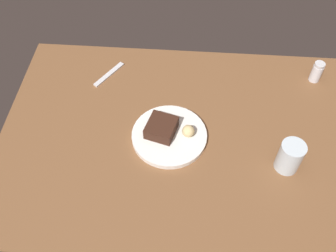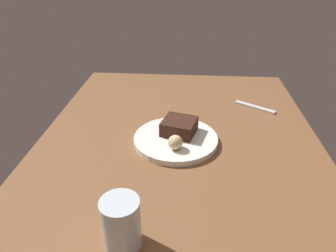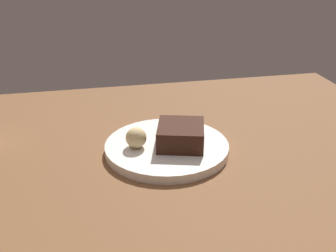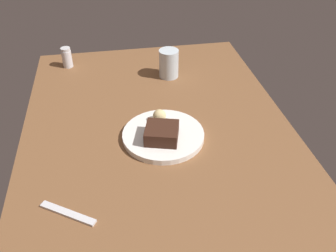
{
  "view_description": "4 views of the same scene",
  "coord_description": "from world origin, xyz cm",
  "px_view_note": "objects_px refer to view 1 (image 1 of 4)",
  "views": [
    {
      "loc": [
        1.39,
        -72.99,
        103.87
      ],
      "look_at": [
        -4.05,
        -0.7,
        8.91
      ],
      "focal_mm": 40.17,
      "sensor_mm": 36.0,
      "label": 1
    },
    {
      "loc": [
        73.75,
        2.69,
        52.88
      ],
      "look_at": [
        -6.74,
        -3.39,
        6.57
      ],
      "focal_mm": 33.19,
      "sensor_mm": 36.0,
      "label": 2
    },
    {
      "loc": [
        11.27,
        71.24,
        42.91
      ],
      "look_at": [
        -4.22,
        -2.57,
        7.82
      ],
      "focal_mm": 44.45,
      "sensor_mm": 36.0,
      "label": 3
    },
    {
      "loc": [
        -86.67,
        12.24,
        71.41
      ],
      "look_at": [
        -5.66,
        -1.94,
        8.79
      ],
      "focal_mm": 38.15,
      "sensor_mm": 36.0,
      "label": 4
    }
  ],
  "objects_px": {
    "water_glass": "(290,157)",
    "dessert_spoon": "(109,74)",
    "bread_roll": "(188,131)",
    "salt_shaker": "(317,72)",
    "dessert_plate": "(169,136)",
    "chocolate_cake_slice": "(161,128)"
  },
  "relations": [
    {
      "from": "bread_roll",
      "to": "water_glass",
      "type": "relative_size",
      "value": 0.38
    },
    {
      "from": "bread_roll",
      "to": "water_glass",
      "type": "xyz_separation_m",
      "value": [
        0.31,
        -0.08,
        0.02
      ]
    },
    {
      "from": "dessert_plate",
      "to": "salt_shaker",
      "type": "distance_m",
      "value": 0.6
    },
    {
      "from": "chocolate_cake_slice",
      "to": "salt_shaker",
      "type": "height_order",
      "value": "salt_shaker"
    },
    {
      "from": "salt_shaker",
      "to": "chocolate_cake_slice",
      "type": "bearing_deg",
      "value": -151.21
    },
    {
      "from": "dessert_plate",
      "to": "bread_roll",
      "type": "bearing_deg",
      "value": 1.73
    },
    {
      "from": "dessert_spoon",
      "to": "bread_roll",
      "type": "bearing_deg",
      "value": 81.92
    },
    {
      "from": "salt_shaker",
      "to": "water_glass",
      "type": "distance_m",
      "value": 0.41
    },
    {
      "from": "dessert_plate",
      "to": "water_glass",
      "type": "xyz_separation_m",
      "value": [
        0.37,
        -0.08,
        0.04
      ]
    },
    {
      "from": "dessert_plate",
      "to": "salt_shaker",
      "type": "bearing_deg",
      "value": 30.51
    },
    {
      "from": "chocolate_cake_slice",
      "to": "salt_shaker",
      "type": "xyz_separation_m",
      "value": [
        0.54,
        0.3,
        0.0
      ]
    },
    {
      "from": "dessert_plate",
      "to": "salt_shaker",
      "type": "height_order",
      "value": "salt_shaker"
    },
    {
      "from": "dessert_plate",
      "to": "dessert_spoon",
      "type": "relative_size",
      "value": 1.65
    },
    {
      "from": "bread_roll",
      "to": "dessert_spoon",
      "type": "relative_size",
      "value": 0.27
    },
    {
      "from": "dessert_plate",
      "to": "chocolate_cake_slice",
      "type": "relative_size",
      "value": 2.62
    },
    {
      "from": "dessert_plate",
      "to": "dessert_spoon",
      "type": "height_order",
      "value": "dessert_plate"
    },
    {
      "from": "salt_shaker",
      "to": "water_glass",
      "type": "height_order",
      "value": "water_glass"
    },
    {
      "from": "bread_roll",
      "to": "salt_shaker",
      "type": "bearing_deg",
      "value": 33.6
    },
    {
      "from": "dessert_spoon",
      "to": "water_glass",
      "type": "bearing_deg",
      "value": 93.25
    },
    {
      "from": "chocolate_cake_slice",
      "to": "dessert_spoon",
      "type": "relative_size",
      "value": 0.63
    },
    {
      "from": "water_glass",
      "to": "dessert_spoon",
      "type": "xyz_separation_m",
      "value": [
        -0.62,
        0.35,
        -0.05
      ]
    },
    {
      "from": "chocolate_cake_slice",
      "to": "dessert_spoon",
      "type": "bearing_deg",
      "value": 129.8
    }
  ]
}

